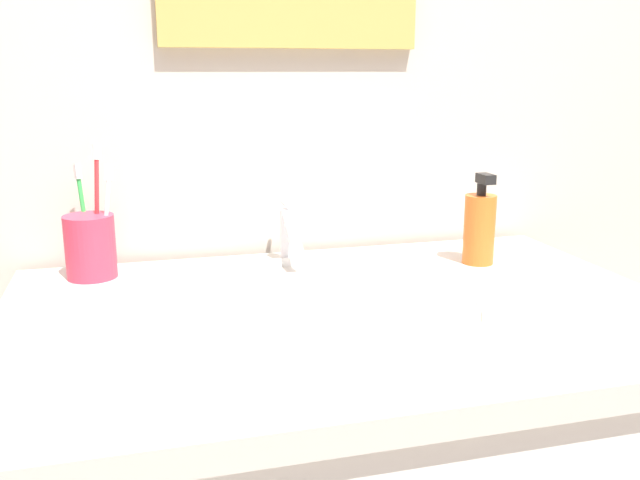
{
  "coord_description": "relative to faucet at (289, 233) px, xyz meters",
  "views": [
    {
      "loc": [
        -0.28,
        -0.88,
        1.16
      ],
      "look_at": [
        -0.03,
        0.04,
        0.93
      ],
      "focal_mm": 38.55,
      "sensor_mm": 36.0,
      "label": 1
    }
  ],
  "objects": [
    {
      "name": "faucet",
      "position": [
        0.0,
        0.0,
        0.0
      ],
      "size": [
        0.02,
        0.13,
        0.1
      ],
      "color": "silver",
      "rests_on": "sink_basin"
    },
    {
      "name": "soap_dispenser",
      "position": [
        0.32,
        -0.08,
        0.01
      ],
      "size": [
        0.05,
        0.06,
        0.16
      ],
      "color": "orange",
      "rests_on": "vanity_counter"
    },
    {
      "name": "toothbrush_red",
      "position": [
        -0.31,
        0.02,
        0.07
      ],
      "size": [
        0.03,
        0.02,
        0.21
      ],
      "color": "red",
      "rests_on": "toothbrush_cup"
    },
    {
      "name": "sink_basin",
      "position": [
        -0.0,
        -0.23,
        -0.09
      ],
      "size": [
        0.48,
        0.48,
        0.11
      ],
      "color": "white",
      "rests_on": "vanity_counter"
    },
    {
      "name": "toothbrush_cup",
      "position": [
        -0.32,
        0.0,
        -0.0
      ],
      "size": [
        0.08,
        0.08,
        0.1
      ],
      "primitive_type": "cylinder",
      "color": "#D8334C",
      "rests_on": "vanity_counter"
    },
    {
      "name": "tiled_wall_back",
      "position": [
        0.03,
        0.12,
        0.31
      ],
      "size": [
        2.15,
        0.04,
        2.4
      ],
      "primitive_type": "cube",
      "color": "beige",
      "rests_on": "ground"
    },
    {
      "name": "toothbrush_white",
      "position": [
        -0.29,
        -0.0,
        0.05
      ],
      "size": [
        0.03,
        0.01,
        0.18
      ],
      "color": "white",
      "rests_on": "toothbrush_cup"
    },
    {
      "name": "toothbrush_green",
      "position": [
        -0.33,
        0.04,
        0.05
      ],
      "size": [
        0.02,
        0.04,
        0.17
      ],
      "color": "green",
      "rests_on": "toothbrush_cup"
    }
  ]
}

